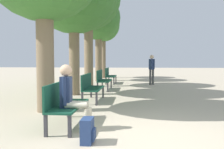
# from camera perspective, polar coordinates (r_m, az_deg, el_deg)

# --- Properties ---
(ground_plane) EXTENTS (80.00, 80.00, 0.00)m
(ground_plane) POSITION_cam_1_polar(r_m,az_deg,el_deg) (4.68, 7.37, -14.22)
(ground_plane) COLOR #B7A88E
(bench_row_0) EXTENTS (0.54, 1.68, 0.93)m
(bench_row_0) POSITION_cam_1_polar(r_m,az_deg,el_deg) (5.45, -10.92, -6.03)
(bench_row_0) COLOR #144733
(bench_row_0) RESTS_ON ground_plane
(bench_row_1) EXTENTS (0.54, 1.68, 0.93)m
(bench_row_1) POSITION_cam_1_polar(r_m,az_deg,el_deg) (8.55, -4.94, -2.57)
(bench_row_1) COLOR #144733
(bench_row_1) RESTS_ON ground_plane
(bench_row_2) EXTENTS (0.54, 1.68, 0.93)m
(bench_row_2) POSITION_cam_1_polar(r_m,az_deg,el_deg) (11.70, -2.18, -0.95)
(bench_row_2) COLOR #144733
(bench_row_2) RESTS_ON ground_plane
(bench_row_3) EXTENTS (0.54, 1.68, 0.93)m
(bench_row_3) POSITION_cam_1_polar(r_m,az_deg,el_deg) (14.88, -0.59, -0.02)
(bench_row_3) COLOR #144733
(bench_row_3) RESTS_ON ground_plane
(tree_row_3) EXTENTS (2.92, 2.92, 5.65)m
(tree_row_3) POSITION_cam_1_polar(r_m,az_deg,el_deg) (16.98, -3.11, 12.59)
(tree_row_3) COLOR #7A664C
(tree_row_3) RESTS_ON ground_plane
(tree_row_4) EXTENTS (2.50, 2.50, 5.31)m
(tree_row_4) POSITION_cam_1_polar(r_m,az_deg,el_deg) (19.55, -1.97, 11.02)
(tree_row_4) COLOR #7A664C
(tree_row_4) RESTS_ON ground_plane
(person_seated) EXTENTS (0.62, 0.35, 1.32)m
(person_seated) POSITION_cam_1_polar(r_m,az_deg,el_deg) (5.07, -9.14, -4.75)
(person_seated) COLOR beige
(person_seated) RESTS_ON ground_plane
(backpack) EXTENTS (0.23, 0.36, 0.42)m
(backpack) POSITION_cam_1_polar(r_m,az_deg,el_deg) (4.36, -5.59, -12.70)
(backpack) COLOR navy
(backpack) RESTS_ON ground_plane
(pedestrian_near) EXTENTS (0.34, 0.30, 1.69)m
(pedestrian_near) POSITION_cam_1_polar(r_m,az_deg,el_deg) (14.27, 9.06, 1.57)
(pedestrian_near) COLOR #4C4C4C
(pedestrian_near) RESTS_ON ground_plane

